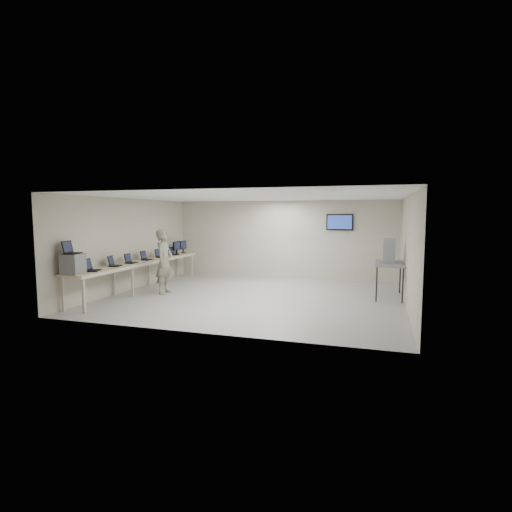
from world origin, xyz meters
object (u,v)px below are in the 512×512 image
(equipment_box, at_px, (73,264))
(soldier, at_px, (164,262))
(side_table, at_px, (389,265))
(workbench, at_px, (141,264))

(equipment_box, bearing_deg, soldier, 61.41)
(soldier, bearing_deg, side_table, -81.88)
(equipment_box, xyz_separation_m, side_table, (7.25, 3.93, -0.24))
(soldier, bearing_deg, workbench, 73.64)
(workbench, xyz_separation_m, soldier, (0.90, -0.19, 0.12))
(soldier, distance_m, side_table, 6.43)
(equipment_box, relative_size, soldier, 0.26)
(workbench, relative_size, soldier, 3.18)
(equipment_box, xyz_separation_m, soldier, (0.97, 2.56, -0.20))
(side_table, bearing_deg, equipment_box, -151.57)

